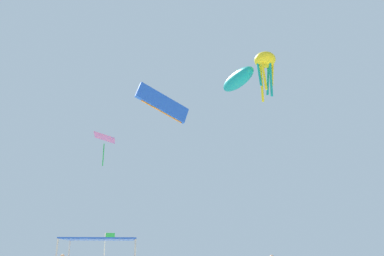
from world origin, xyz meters
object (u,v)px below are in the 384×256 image
(kite_inflatable_teal, at_px, (238,79))
(canopy_tent, at_px, (100,241))
(banner_flag, at_px, (105,254))
(kite_octopus_yellow, at_px, (265,62))
(kite_parafoil_blue, at_px, (162,104))
(kite_diamond_pink, at_px, (104,139))

(kite_inflatable_teal, bearing_deg, canopy_tent, -45.64)
(banner_flag, distance_m, kite_inflatable_teal, 27.91)
(kite_inflatable_teal, distance_m, kite_octopus_yellow, 4.67)
(canopy_tent, xyz_separation_m, banner_flag, (-0.22, 7.01, -0.58))
(kite_inflatable_teal, height_order, kite_octopus_yellow, kite_inflatable_teal)
(canopy_tent, height_order, kite_parafoil_blue, kite_parafoil_blue)
(banner_flag, height_order, kite_parafoil_blue, kite_parafoil_blue)
(kite_parafoil_blue, bearing_deg, kite_octopus_yellow, 1.82)
(kite_parafoil_blue, height_order, kite_diamond_pink, kite_parafoil_blue)
(canopy_tent, distance_m, kite_parafoil_blue, 18.18)
(canopy_tent, relative_size, kite_parafoil_blue, 0.65)
(banner_flag, relative_size, kite_octopus_yellow, 0.59)
(kite_octopus_yellow, distance_m, kite_diamond_pink, 20.25)
(kite_inflatable_teal, xyz_separation_m, kite_octopus_yellow, (1.96, -4.23, 0.23))
(canopy_tent, xyz_separation_m, kite_inflatable_teal, (12.79, 22.19, 18.89))
(banner_flag, bearing_deg, kite_diamond_pink, 96.75)
(canopy_tent, relative_size, kite_octopus_yellow, 0.60)
(kite_octopus_yellow, bearing_deg, banner_flag, -138.71)
(kite_parafoil_blue, distance_m, kite_octopus_yellow, 14.20)
(kite_inflatable_teal, xyz_separation_m, kite_diamond_pink, (-15.24, 3.71, -6.91))
(kite_octopus_yellow, relative_size, kite_diamond_pink, 1.45)
(banner_flag, distance_m, kite_parafoil_blue, 14.45)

